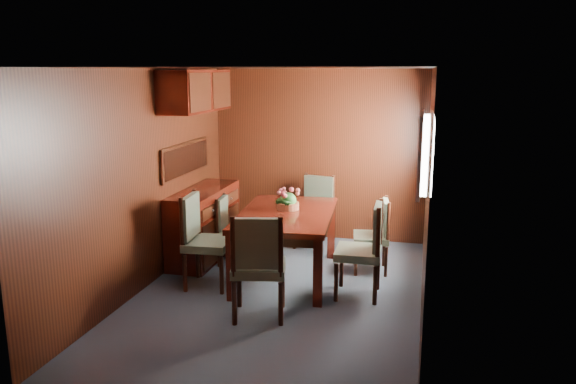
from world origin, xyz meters
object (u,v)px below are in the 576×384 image
(chair_left_near, at_px, (201,235))
(chair_head, at_px, (258,261))
(sideboard, at_px, (204,224))
(flower_centerpiece, at_px, (288,198))
(dining_table, at_px, (287,221))
(chair_right_near, at_px, (366,245))

(chair_left_near, bearing_deg, chair_head, 46.79)
(sideboard, height_order, flower_centerpiece, flower_centerpiece)
(dining_table, relative_size, chair_head, 1.63)
(sideboard, relative_size, chair_right_near, 1.35)
(dining_table, bearing_deg, flower_centerpiece, 92.88)
(chair_right_near, relative_size, flower_centerpiece, 3.66)
(flower_centerpiece, bearing_deg, chair_head, -88.63)
(sideboard, bearing_deg, chair_right_near, -20.03)
(chair_left_near, relative_size, chair_right_near, 1.02)
(flower_centerpiece, bearing_deg, sideboard, 165.73)
(chair_right_near, bearing_deg, chair_left_near, 92.83)
(dining_table, relative_size, chair_left_near, 1.66)
(chair_left_near, bearing_deg, dining_table, 114.66)
(chair_left_near, xyz_separation_m, chair_head, (0.88, -0.71, 0.01))
(chair_left_near, distance_m, flower_centerpiece, 1.09)
(chair_right_near, bearing_deg, sideboard, 68.82)
(flower_centerpiece, bearing_deg, chair_left_near, -144.12)
(sideboard, relative_size, flower_centerpiece, 4.96)
(sideboard, relative_size, chair_left_near, 1.32)
(dining_table, height_order, chair_right_near, chair_right_near)
(sideboard, distance_m, flower_centerpiece, 1.31)
(sideboard, bearing_deg, chair_head, -53.07)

